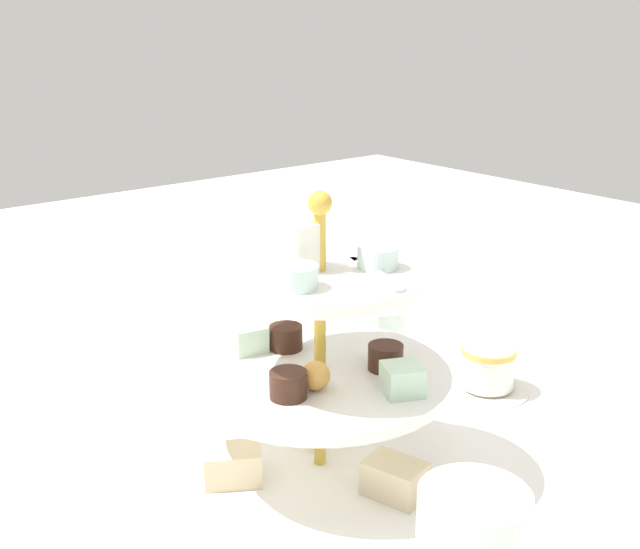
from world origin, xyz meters
TOP-DOWN VIEW (x-y plane):
  - ground_plane at (0.00, 0.00)m, footprint 2.40×2.40m
  - tiered_serving_stand at (0.00, 0.00)m, footprint 0.27×0.27m
  - water_glass_short_left at (0.13, -0.19)m, footprint 0.06×0.06m
  - teacup_with_saucer at (0.01, -0.24)m, footprint 0.09×0.09m

SIDE VIEW (x-z plane):
  - ground_plane at x=0.00m, z-range 0.00..0.00m
  - teacup_with_saucer at x=0.01m, z-range 0.00..0.05m
  - water_glass_short_left at x=0.13m, z-range 0.00..0.08m
  - tiered_serving_stand at x=0.00m, z-range -0.05..0.20m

